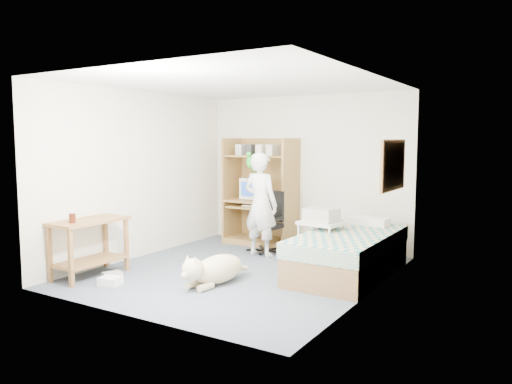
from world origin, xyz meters
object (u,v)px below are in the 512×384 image
person (261,204)px  office_chair (268,230)px  dog (215,269)px  computer_hutch (262,196)px  printer_cart (321,237)px  bed (348,253)px  side_desk (89,239)px

person → office_chair: bearing=-75.9°
dog → computer_hutch: bearing=114.9°
dog → printer_cart: 1.60m
computer_hutch → dog: computer_hutch is taller
bed → person: bearing=167.7°
bed → dog: size_ratio=1.75×
person → printer_cart: 1.19m
computer_hutch → printer_cart: (1.56, -1.03, -0.38)m
office_chair → printer_cart: office_chair is taller
computer_hutch → printer_cart: size_ratio=2.71×
office_chair → printer_cart: 1.29m
side_desk → bed: bearing=32.5°
office_chair → person: 0.55m
computer_hutch → person: 0.90m
side_desk → dog: (1.60, 0.56, -0.30)m
bed → dog: (-1.25, -1.26, -0.10)m
person → printer_cart: (1.11, -0.25, -0.35)m
bed → office_chair: size_ratio=2.11×
computer_hutch → person: size_ratio=1.13×
computer_hutch → bed: (2.00, -1.12, -0.53)m
bed → dog: bed is taller
dog → printer_cart: (0.82, 1.35, 0.25)m
printer_cart → side_desk: bearing=-133.9°
computer_hutch → dog: 2.57m
computer_hutch → office_chair: size_ratio=1.88×
printer_cart → person: bearing=175.3°
bed → dog: 1.78m
computer_hutch → side_desk: bearing=-106.1°
computer_hutch → bed: computer_hutch is taller
office_chair → person: (0.04, -0.30, 0.45)m
computer_hutch → bed: 2.35m
office_chair → printer_cart: bearing=-19.7°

